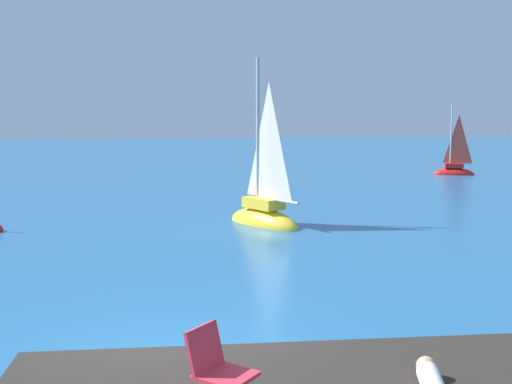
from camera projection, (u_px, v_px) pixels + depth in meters
The scene contains 5 objects.
ground_plane at pixel (168, 365), 8.93m from camera, with size 160.00×160.00×0.00m, color #236093.
boulder_inland at pixel (458, 367), 8.86m from camera, with size 0.74×0.59×0.40m, color #2A271F.
sailboat_near at pixel (264, 215), 20.07m from camera, with size 2.56×3.14×5.84m.
sailboat_far at pixel (454, 171), 36.03m from camera, with size 2.47×1.42×4.45m.
beach_chair at pixel (216, 364), 6.15m from camera, with size 0.76×0.75×0.80m.
Camera 1 is at (0.28, -8.62, 3.61)m, focal length 43.61 mm.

